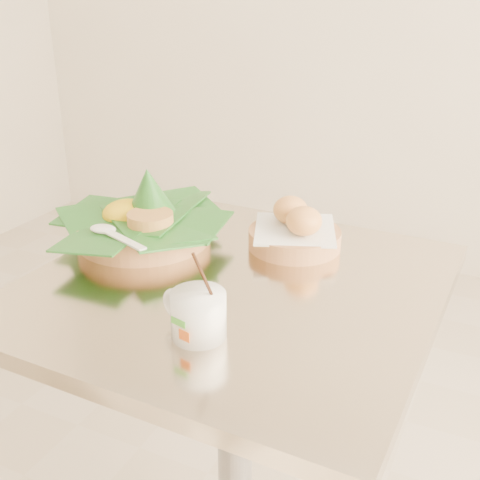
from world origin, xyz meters
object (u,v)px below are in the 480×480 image
at_px(rice_basket, 143,219).
at_px(bread_basket, 295,231).
at_px(coffee_mug, 197,313).
at_px(cafe_table, 234,383).

bearing_deg(rice_basket, bread_basket, 18.81).
height_order(rice_basket, coffee_mug, rice_basket).
xyz_separation_m(cafe_table, coffee_mug, (0.03, -0.18, 0.26)).
bearing_deg(coffee_mug, rice_basket, 135.91).
xyz_separation_m(rice_basket, coffee_mug, (0.28, -0.27, -0.01)).
relative_size(cafe_table, coffee_mug, 5.20).
bearing_deg(rice_basket, cafe_table, -19.26).
xyz_separation_m(rice_basket, bread_basket, (0.29, 0.10, -0.01)).
height_order(cafe_table, coffee_mug, coffee_mug).
bearing_deg(cafe_table, rice_basket, 160.74).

